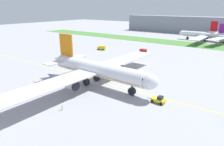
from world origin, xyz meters
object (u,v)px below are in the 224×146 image
Objects in this scene: ground_crew_wingwalker_port at (62,107)px; service_truck_baggage_loader at (143,51)px; service_truck_catering_van at (102,48)px; pushback_tug at (159,100)px; traffic_cone_near_nose at (34,81)px; parked_airliner_far_left at (204,35)px; traffic_cone_port_wing at (50,76)px; airliner_foreground at (96,69)px.

service_truck_baggage_loader is at bearing 102.58° from ground_crew_wingwalker_port.
service_truck_baggage_loader is 0.83× the size of service_truck_catering_van.
pushback_tug is 47.72m from traffic_cone_near_nose.
traffic_cone_port_wing is at bearing -100.98° from parked_airliner_far_left.
traffic_cone_port_wing is (-21.18, -5.07, -5.68)m from airliner_foreground.
airliner_foreground is at bearing 179.25° from pushback_tug.
airliner_foreground reaches higher than service_truck_catering_van.
ground_crew_wingwalker_port is (5.17, -20.74, -4.96)m from airliner_foreground.
pushback_tug is at bearing -38.43° from service_truck_catering_van.
service_truck_baggage_loader is 28.24m from service_truck_catering_van.
pushback_tug is 0.09× the size of parked_airliner_far_left.
traffic_cone_near_nose is (-26.20, 8.08, -0.71)m from ground_crew_wingwalker_port.
airliner_foreground is at bearing 13.46° from traffic_cone_port_wing.
ground_crew_wingwalker_port is (-19.90, -20.41, -0.02)m from pushback_tug.
service_truck_catering_van reaches higher than ground_crew_wingwalker_port.
traffic_cone_near_nose is 66.38m from service_truck_catering_van.
parked_airliner_far_left reaches higher than service_truck_catering_van.
airliner_foreground is at bearing 31.04° from traffic_cone_near_nose.
service_truck_catering_van is (-39.67, 51.04, -4.43)m from airliner_foreground.
ground_crew_wingwalker_port is 0.28× the size of service_truck_catering_van.
airliner_foreground is 61.06m from service_truck_baggage_loader.
traffic_cone_near_nose is at bearing 162.85° from ground_crew_wingwalker_port.
traffic_cone_port_wing is at bearing 91.20° from traffic_cone_near_nose.
traffic_cone_near_nose is (-21.03, -12.66, -5.68)m from airliner_foreground.
pushback_tug is 28.50m from ground_crew_wingwalker_port.
service_truck_catering_van is at bearing 121.99° from ground_crew_wingwalker_port.
service_truck_catering_van is at bearing -162.47° from service_truck_baggage_loader.
ground_crew_wingwalker_port is 27.42m from traffic_cone_near_nose.
pushback_tug is 82.64m from service_truck_catering_van.
airliner_foreground reaches higher than traffic_cone_port_wing.
parked_airliner_far_left is (26.83, 138.27, 4.80)m from traffic_cone_port_wing.
ground_crew_wingwalker_port is at bearing -134.27° from pushback_tug.
ground_crew_wingwalker_port is at bearing -76.00° from airliner_foreground.
service_truck_baggage_loader reaches higher than ground_crew_wingwalker_port.
service_truck_catering_van is at bearing 141.57° from pushback_tug.
ground_crew_wingwalker_port is 82.26m from service_truck_baggage_loader.
ground_crew_wingwalker_port is at bearing -90.18° from parked_airliner_far_left.
parked_airliner_far_left is at bearing 79.64° from traffic_cone_near_nose.
service_truck_baggage_loader reaches higher than traffic_cone_port_wing.
service_truck_catering_van is (-26.93, -8.50, 0.12)m from service_truck_baggage_loader.
airliner_foreground is 133.33m from parked_airliner_far_left.
airliner_foreground is 1.15× the size of parked_airliner_far_left.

